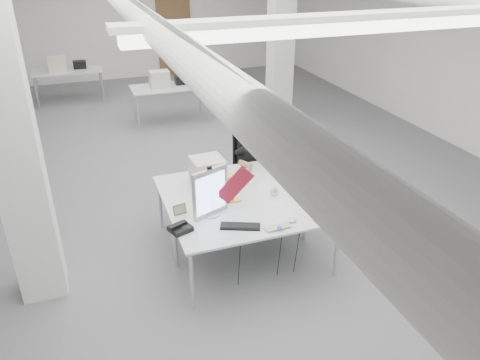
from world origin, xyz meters
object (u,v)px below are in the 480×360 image
object	(u,v)px
desk_main	(255,217)
beige_monitor	(208,172)
monitor	(210,192)
architect_lamp	(300,143)
office_chair	(252,172)
seated_person	(253,148)
laptop	(280,229)
desk_phone	(180,229)
bankers_lamp	(233,187)

from	to	relation	value
desk_main	beige_monitor	size ratio (longest dim) A/B	4.73
monitor	architect_lamp	size ratio (longest dim) A/B	0.57
office_chair	seated_person	bearing A→B (deg)	-93.90
beige_monitor	architect_lamp	bearing A→B (deg)	-12.79
monitor	laptop	xyz separation A→B (m)	(0.59, -0.55, -0.27)
desk_main	laptop	size ratio (longest dim) A/B	6.38
office_chair	seated_person	size ratio (longest dim) A/B	1.09
desk_phone	beige_monitor	xyz separation A→B (m)	(0.56, 0.90, 0.15)
seated_person	laptop	distance (m)	1.90
office_chair	bankers_lamp	world-z (taller)	bankers_lamp
seated_person	laptop	world-z (taller)	seated_person
bankers_lamp	monitor	bearing A→B (deg)	-153.02
monitor	bankers_lamp	bearing A→B (deg)	10.95
desk_main	monitor	distance (m)	0.57
monitor	architect_lamp	world-z (taller)	architect_lamp
seated_person	beige_monitor	bearing A→B (deg)	-147.81
monitor	desk_phone	distance (m)	0.51
office_chair	desk_phone	world-z (taller)	office_chair
seated_person	monitor	distance (m)	1.65
desk_phone	beige_monitor	bearing A→B (deg)	38.18
seated_person	laptop	xyz separation A→B (m)	(-0.42, -1.84, -0.13)
bankers_lamp	desk_phone	distance (m)	0.86
seated_person	monitor	xyz separation A→B (m)	(-1.00, -1.30, 0.13)
bankers_lamp	beige_monitor	size ratio (longest dim) A/B	0.95
monitor	office_chair	bearing A→B (deg)	31.60
office_chair	monitor	bearing A→B (deg)	-130.61
beige_monitor	architect_lamp	xyz separation A→B (m)	(1.14, -0.20, 0.30)
bankers_lamp	architect_lamp	xyz separation A→B (m)	(0.97, 0.28, 0.30)
seated_person	beige_monitor	xyz separation A→B (m)	(-0.84, -0.61, 0.04)
desk_phone	monitor	bearing A→B (deg)	8.59
office_chair	desk_phone	distance (m)	2.11
architect_lamp	laptop	bearing A→B (deg)	-99.77
desk_main	bankers_lamp	bearing A→B (deg)	106.58
bankers_lamp	desk_phone	size ratio (longest dim) A/B	1.68
office_chair	bankers_lamp	xyz separation A→B (m)	(-0.67, -1.13, 0.43)
architect_lamp	beige_monitor	bearing A→B (deg)	-164.93
seated_person	architect_lamp	world-z (taller)	architect_lamp
office_chair	monitor	distance (m)	1.76
laptop	desk_phone	bearing A→B (deg)	158.31
laptop	beige_monitor	size ratio (longest dim) A/B	0.74
desk_main	office_chair	world-z (taller)	office_chair
laptop	beige_monitor	distance (m)	1.32
seated_person	bankers_lamp	bearing A→B (deg)	-125.64
office_chair	desk_phone	xyz separation A→B (m)	(-1.40, -1.56, 0.28)
office_chair	beige_monitor	size ratio (longest dim) A/B	2.66
laptop	beige_monitor	world-z (taller)	beige_monitor
office_chair	monitor	world-z (taller)	monitor
office_chair	monitor	xyz separation A→B (m)	(-1.00, -1.35, 0.53)
desk_phone	seated_person	bearing A→B (deg)	27.31
monitor	laptop	size ratio (longest dim) A/B	1.97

